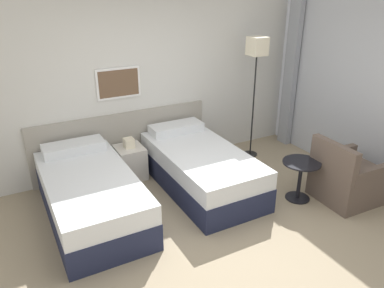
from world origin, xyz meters
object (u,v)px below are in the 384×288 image
at_px(bed_near_door, 91,195).
at_px(side_table, 301,173).
at_px(bed_near_window, 200,168).
at_px(floor_lamp, 257,56).
at_px(nightstand, 130,162).
at_px(armchair, 348,180).

bearing_deg(bed_near_door, side_table, -19.60).
height_order(bed_near_door, bed_near_window, same).
bearing_deg(floor_lamp, bed_near_door, -169.25).
height_order(bed_near_window, side_table, bed_near_window).
bearing_deg(side_table, bed_near_window, 137.90).
bearing_deg(side_table, floor_lamp, 79.30).
height_order(nightstand, armchair, armchair).
xyz_separation_m(bed_near_window, floor_lamp, (1.28, 0.54, 1.37)).
relative_size(bed_near_window, nightstand, 3.24).
xyz_separation_m(side_table, armchair, (0.58, -0.30, -0.11)).
bearing_deg(bed_near_door, floor_lamp, 10.75).
bearing_deg(floor_lamp, nightstand, 174.34).
distance_m(bed_near_window, armchair, 1.99).
bearing_deg(nightstand, floor_lamp, -5.66).
distance_m(bed_near_window, side_table, 1.36).
bearing_deg(nightstand, bed_near_door, -136.25).
bearing_deg(floor_lamp, side_table, -100.70).
relative_size(bed_near_door, armchair, 2.31).
distance_m(bed_near_door, side_table, 2.71).
relative_size(bed_near_window, floor_lamp, 1.04).
xyz_separation_m(bed_near_door, bed_near_window, (1.54, 0.00, 0.00)).
distance_m(nightstand, armchair, 3.06).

